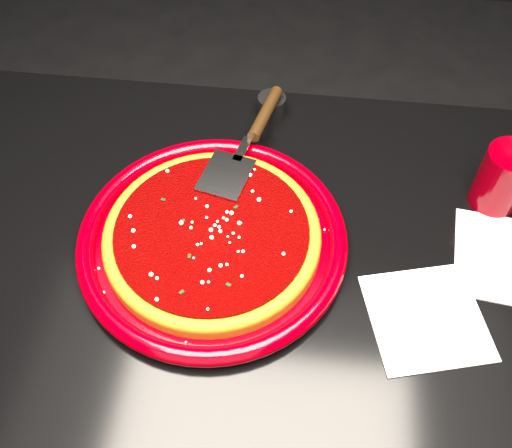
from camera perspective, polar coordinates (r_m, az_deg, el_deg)
The scene contains 13 objects.
floor at distance 1.50m, azimuth 0.23°, elevation -20.57°, with size 4.00×4.00×0.01m, color black.
table at distance 1.14m, azimuth 0.29°, elevation -15.31°, with size 1.20×0.80×0.75m, color black.
plate at distance 0.83m, azimuth -4.37°, elevation -1.49°, with size 0.39×0.39×0.03m, color #730007.
pizza_crust at distance 0.82m, azimuth -4.38°, elevation -1.32°, with size 0.31×0.31×0.02m, color #8E5811.
pizza_crust_rim at distance 0.82m, azimuth -4.42°, elevation -1.00°, with size 0.31×0.31×0.02m, color #8E5811.
pizza_sauce at distance 0.81m, azimuth -4.44°, elevation -0.77°, with size 0.28×0.28×0.01m, color #600101.
parmesan_dusting at distance 0.81m, azimuth -4.48°, elevation -0.44°, with size 0.27×0.27×0.01m, color #F4EBBE, non-canonical shape.
basil_flecks at distance 0.81m, azimuth -4.47°, elevation -0.49°, with size 0.25×0.25×0.00m, color black, non-canonical shape.
pizza_server at distance 0.91m, azimuth -0.78°, elevation 8.31°, with size 0.08×0.29×0.02m, color silver, non-canonical shape.
cup at distance 0.92m, azimuth 23.45°, elevation 4.19°, with size 0.07×0.07×0.10m, color #79000A.
napkin_a at distance 0.81m, azimuth 16.64°, elevation -8.95°, with size 0.15×0.15×0.00m, color white.
napkin_b at distance 0.90m, azimuth 23.69°, elevation -3.20°, with size 0.14×0.15×0.00m, color white.
ramekin at distance 1.01m, azimuth 1.57°, elevation 11.73°, with size 0.05×0.05×0.04m, color black.
Camera 1 is at (0.04, -0.41, 1.44)m, focal length 40.00 mm.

